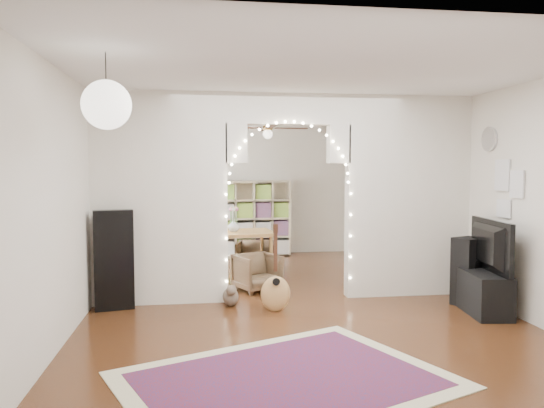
{
  "coord_description": "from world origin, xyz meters",
  "views": [
    {
      "loc": [
        -1.18,
        -6.86,
        1.75
      ],
      "look_at": [
        -0.17,
        0.3,
        1.24
      ],
      "focal_mm": 35.0,
      "sensor_mm": 36.0,
      "label": 1
    }
  ],
  "objects": [
    {
      "name": "floor",
      "position": [
        0.0,
        0.0,
        0.0
      ],
      "size": [
        7.5,
        7.5,
        0.0
      ],
      "primitive_type": "plane",
      "color": "black",
      "rests_on": "ground"
    },
    {
      "name": "ceiling",
      "position": [
        0.0,
        0.0,
        2.7
      ],
      "size": [
        5.0,
        7.5,
        0.02
      ],
      "primitive_type": "cube",
      "color": "white",
      "rests_on": "wall_back"
    },
    {
      "name": "wall_back",
      "position": [
        0.0,
        3.75,
        1.35
      ],
      "size": [
        5.0,
        0.02,
        2.7
      ],
      "primitive_type": "cube",
      "color": "silver",
      "rests_on": "floor"
    },
    {
      "name": "wall_front",
      "position": [
        0.0,
        -3.75,
        1.35
      ],
      "size": [
        5.0,
        0.02,
        2.7
      ],
      "primitive_type": "cube",
      "color": "silver",
      "rests_on": "floor"
    },
    {
      "name": "wall_left",
      "position": [
        -2.5,
        0.0,
        1.35
      ],
      "size": [
        0.02,
        7.5,
        2.7
      ],
      "primitive_type": "cube",
      "color": "silver",
      "rests_on": "floor"
    },
    {
      "name": "wall_right",
      "position": [
        2.5,
        0.0,
        1.35
      ],
      "size": [
        0.02,
        7.5,
        2.7
      ],
      "primitive_type": "cube",
      "color": "silver",
      "rests_on": "floor"
    },
    {
      "name": "divider_wall",
      "position": [
        0.0,
        0.0,
        1.42
      ],
      "size": [
        5.0,
        0.2,
        2.7
      ],
      "color": "silver",
      "rests_on": "floor"
    },
    {
      "name": "fairy_lights",
      "position": [
        0.0,
        -0.13,
        1.55
      ],
      "size": [
        1.64,
        0.04,
        1.6
      ],
      "primitive_type": null,
      "color": "#FFEABF",
      "rests_on": "divider_wall"
    },
    {
      "name": "window",
      "position": [
        -2.47,
        1.8,
        1.5
      ],
      "size": [
        0.04,
        1.2,
        1.4
      ],
      "primitive_type": "cube",
      "color": "white",
      "rests_on": "wall_left"
    },
    {
      "name": "wall_clock",
      "position": [
        2.48,
        -0.6,
        2.1
      ],
      "size": [
        0.03,
        0.31,
        0.31
      ],
      "primitive_type": "cylinder",
      "rotation": [
        0.0,
        1.57,
        0.0
      ],
      "color": "white",
      "rests_on": "wall_right"
    },
    {
      "name": "picture_frames",
      "position": [
        2.48,
        -1.0,
        1.5
      ],
      "size": [
        0.02,
        0.5,
        0.7
      ],
      "primitive_type": null,
      "color": "white",
      "rests_on": "wall_right"
    },
    {
      "name": "paper_lantern",
      "position": [
        -1.9,
        -2.4,
        2.25
      ],
      "size": [
        0.4,
        0.4,
        0.4
      ],
      "primitive_type": "sphere",
      "color": "white",
      "rests_on": "ceiling"
    },
    {
      "name": "ceiling_fan",
      "position": [
        0.0,
        2.0,
        2.4
      ],
      "size": [
        1.1,
        1.1,
        0.3
      ],
      "primitive_type": null,
      "color": "#BB873E",
      "rests_on": "ceiling"
    },
    {
      "name": "area_rug",
      "position": [
        -0.48,
        -2.7,
        0.01
      ],
      "size": [
        3.1,
        2.76,
        0.02
      ],
      "primitive_type": "cube",
      "rotation": [
        0.0,
        0.0,
        0.4
      ],
      "color": "maroon",
      "rests_on": "floor"
    },
    {
      "name": "guitar_case",
      "position": [
        -2.2,
        -0.25,
        0.61
      ],
      "size": [
        0.49,
        0.25,
        1.23
      ],
      "primitive_type": "cube",
      "rotation": [
        0.0,
        0.0,
        0.21
      ],
      "color": "black",
      "rests_on": "floor"
    },
    {
      "name": "acoustic_guitar",
      "position": [
        -0.26,
        -0.62,
        0.39
      ],
      "size": [
        0.38,
        0.2,
        0.9
      ],
      "rotation": [
        0.0,
        0.0,
        0.21
      ],
      "color": "tan",
      "rests_on": "floor"
    },
    {
      "name": "tabby_cat",
      "position": [
        -0.78,
        -0.27,
        0.13
      ],
      "size": [
        0.21,
        0.47,
        0.31
      ],
      "rotation": [
        0.0,
        0.0,
        0.03
      ],
      "color": "brown",
      "rests_on": "floor"
    },
    {
      "name": "floor_speaker",
      "position": [
        2.2,
        -0.66,
        0.43
      ],
      "size": [
        0.42,
        0.39,
        0.86
      ],
      "rotation": [
        0.0,
        0.0,
        0.4
      ],
      "color": "black",
      "rests_on": "floor"
    },
    {
      "name": "media_console",
      "position": [
        2.2,
        -0.97,
        0.25
      ],
      "size": [
        0.52,
        1.04,
        0.5
      ],
      "primitive_type": "cube",
      "rotation": [
        0.0,
        0.0,
        -0.12
      ],
      "color": "black",
      "rests_on": "floor"
    },
    {
      "name": "tv",
      "position": [
        2.2,
        -0.97,
        0.81
      ],
      "size": [
        0.27,
        1.08,
        0.62
      ],
      "primitive_type": "imported",
      "rotation": [
        0.0,
        0.0,
        1.45
      ],
      "color": "black",
      "rests_on": "media_console"
    },
    {
      "name": "bookcase",
      "position": [
        -0.08,
        3.5,
        0.74
      ],
      "size": [
        1.48,
        0.77,
        1.48
      ],
      "primitive_type": "cube",
      "rotation": [
        0.0,
        0.0,
        0.29
      ],
      "color": "#BCAE88",
      "rests_on": "floor"
    },
    {
      "name": "dining_table",
      "position": [
        -0.63,
        1.26,
        0.68
      ],
      "size": [
        1.27,
        0.91,
        0.76
      ],
      "rotation": [
        0.0,
        0.0,
        0.1
      ],
      "color": "olive",
      "rests_on": "floor"
    },
    {
      "name": "flower_vase",
      "position": [
        -0.63,
        1.26,
        0.85
      ],
      "size": [
        0.2,
        0.2,
        0.19
      ],
      "primitive_type": "imported",
      "rotation": [
        0.0,
        0.0,
        0.1
      ],
      "color": "white",
      "rests_on": "dining_table"
    },
    {
      "name": "dining_chair_left",
      "position": [
        -0.35,
        0.5,
        0.26
      ],
      "size": [
        0.74,
        0.75,
        0.52
      ],
      "primitive_type": "imported",
      "rotation": [
        0.0,
        0.0,
        0.42
      ],
      "color": "#4E3B27",
      "rests_on": "floor"
    },
    {
      "name": "dining_chair_right",
      "position": [
        -0.26,
        1.61,
        0.27
      ],
      "size": [
        0.7,
        0.72,
        0.55
      ],
      "primitive_type": "imported",
      "rotation": [
        0.0,
        0.0,
        -0.22
      ],
      "color": "#4E3B27",
      "rests_on": "floor"
    }
  ]
}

